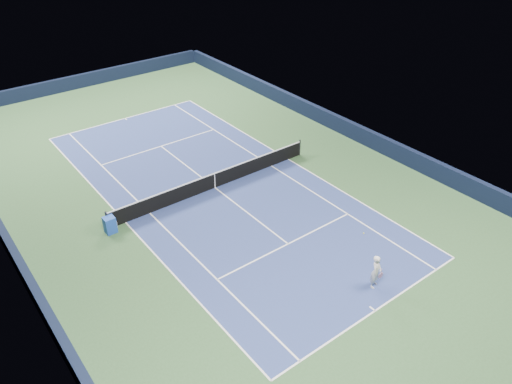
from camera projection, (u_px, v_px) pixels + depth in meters
ground at (215, 188)px, 28.36m from camera, size 40.00×40.00×0.00m
wall_far at (83, 81)px, 41.29m from camera, size 22.00×0.35×1.10m
wall_right at (349, 129)px, 33.58m from camera, size 0.35×40.00×1.10m
wall_left at (14, 255)px, 22.53m from camera, size 0.35×40.00×1.10m
court_surface at (215, 188)px, 28.36m from camera, size 10.97×23.77×0.01m
baseline_far at (125, 118)px, 36.28m from camera, size 10.97×0.08×0.00m
baseline_near at (375, 311)px, 20.42m from camera, size 10.97×0.08×0.00m
sideline_doubles_right at (288, 159)px, 31.15m from camera, size 0.08×23.77×0.00m
sideline_doubles_left at (126, 222)px, 25.55m from camera, size 0.08×23.77×0.00m
sideline_singles_right at (271, 166)px, 30.45m from camera, size 0.08×23.77×0.00m
sideline_singles_left at (150, 213)px, 26.25m from camera, size 0.08×23.77×0.00m
service_line_far at (161, 146)px, 32.62m from camera, size 8.23×0.08×0.00m
service_line_near at (288, 244)px, 24.08m from camera, size 8.23×0.08×0.00m
center_service_line at (215, 188)px, 28.35m from camera, size 0.08×12.80×0.00m
center_mark_far at (126, 119)px, 36.18m from camera, size 0.08×0.30×0.00m
center_mark_near at (372, 309)px, 20.52m from camera, size 0.08×0.30×0.00m
tennis_net at (215, 180)px, 28.08m from camera, size 12.90×0.10×1.07m
sponsor_cube at (110, 225)px, 24.65m from camera, size 0.57×0.50×0.88m
tennis_player at (376, 272)px, 21.23m from camera, size 0.81×1.33×2.24m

